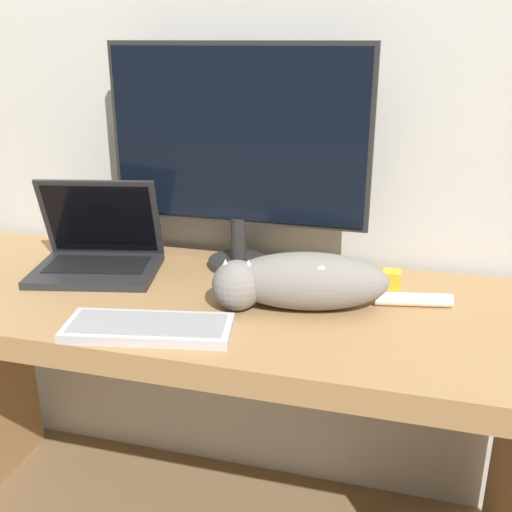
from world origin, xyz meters
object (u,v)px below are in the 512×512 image
laptop (98,253)px  external_keyboard (148,328)px  monitor (238,146)px  cat (299,280)px

laptop → external_keyboard: laptop is taller
monitor → cat: bearing=-46.4°
monitor → external_keyboard: monitor is taller
laptop → cat: bearing=-21.5°
monitor → laptop: monitor is taller
cat → external_keyboard: bearing=-154.9°
external_keyboard → monitor: bearing=69.8°
external_keyboard → cat: 0.35m
monitor → cat: monitor is taller
monitor → external_keyboard: 0.54m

